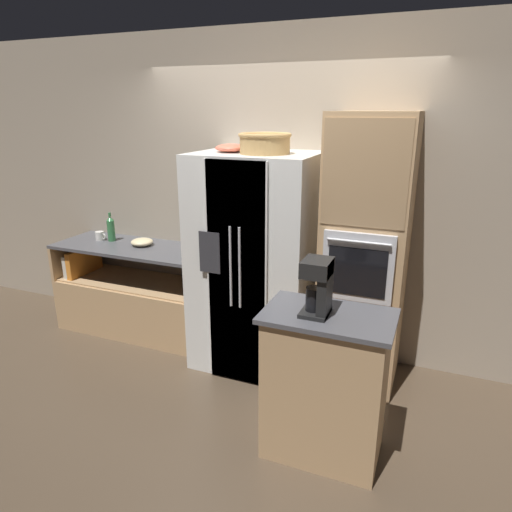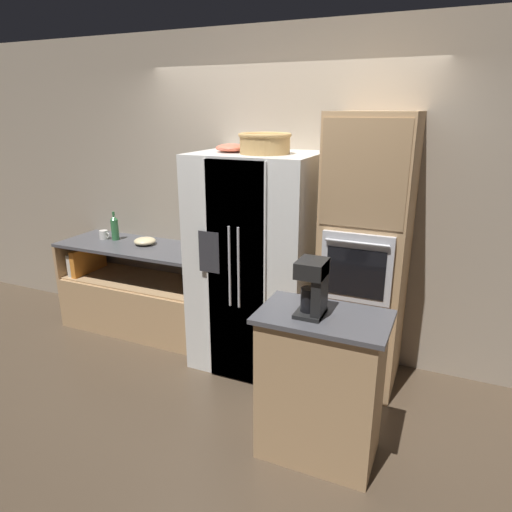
{
  "view_description": "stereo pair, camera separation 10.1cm",
  "coord_description": "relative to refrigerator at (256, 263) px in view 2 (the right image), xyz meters",
  "views": [
    {
      "loc": [
        1.29,
        -3.27,
        2.14
      ],
      "look_at": [
        -0.04,
        -0.0,
        1.0
      ],
      "focal_mm": 32.0,
      "sensor_mm": 36.0,
      "label": 1
    },
    {
      "loc": [
        1.39,
        -3.23,
        2.14
      ],
      "look_at": [
        -0.04,
        -0.0,
        1.0
      ],
      "focal_mm": 32.0,
      "sensor_mm": 36.0,
      "label": 2
    }
  ],
  "objects": [
    {
      "name": "ground_plane",
      "position": [
        0.07,
        -0.09,
        -0.91
      ],
      "size": [
        20.0,
        20.0,
        0.0
      ],
      "primitive_type": "plane",
      "color": "#4C3D2D"
    },
    {
      "name": "wall_back",
      "position": [
        0.07,
        0.43,
        0.49
      ],
      "size": [
        12.0,
        0.06,
        2.8
      ],
      "color": "tan",
      "rests_on": "ground_plane"
    },
    {
      "name": "counter_left",
      "position": [
        -1.33,
        0.09,
        -0.59
      ],
      "size": [
        1.57,
        0.62,
        0.88
      ],
      "color": "tan",
      "rests_on": "ground_plane"
    },
    {
      "name": "refrigerator",
      "position": [
        0.0,
        0.0,
        0.0
      ],
      "size": [
        0.98,
        0.83,
        1.81
      ],
      "color": "silver",
      "rests_on": "ground_plane"
    },
    {
      "name": "wall_oven",
      "position": [
        0.89,
        0.07,
        0.16
      ],
      "size": [
        0.61,
        0.71,
        2.13
      ],
      "color": "tan",
      "rests_on": "ground_plane"
    },
    {
      "name": "island_counter",
      "position": [
        0.84,
        -0.91,
        -0.41
      ],
      "size": [
        0.78,
        0.49,
        0.98
      ],
      "color": "tan",
      "rests_on": "ground_plane"
    },
    {
      "name": "wicker_basket",
      "position": [
        0.1,
        -0.06,
        0.99
      ],
      "size": [
        0.4,
        0.4,
        0.15
      ],
      "color": "tan",
      "rests_on": "refrigerator"
    },
    {
      "name": "fruit_bowl",
      "position": [
        -0.2,
        -0.03,
        0.94
      ],
      "size": [
        0.25,
        0.25,
        0.07
      ],
      "color": "#DB664C",
      "rests_on": "refrigerator"
    },
    {
      "name": "bottle_tall",
      "position": [
        -0.76,
        0.13,
        0.08
      ],
      "size": [
        0.07,
        0.07,
        0.24
      ],
      "color": "#33723F",
      "rests_on": "counter_left"
    },
    {
      "name": "bottle_short",
      "position": [
        -1.62,
        0.16,
        0.1
      ],
      "size": [
        0.07,
        0.07,
        0.29
      ],
      "color": "#33723F",
      "rests_on": "counter_left"
    },
    {
      "name": "mug",
      "position": [
        -1.75,
        0.14,
        0.02
      ],
      "size": [
        0.12,
        0.08,
        0.09
      ],
      "color": "silver",
      "rests_on": "counter_left"
    },
    {
      "name": "mixing_bowl",
      "position": [
        -1.24,
        0.14,
        0.01
      ],
      "size": [
        0.21,
        0.21,
        0.07
      ],
      "color": "beige",
      "rests_on": "counter_left"
    },
    {
      "name": "coffee_maker",
      "position": [
        0.78,
        -0.94,
        0.26
      ],
      "size": [
        0.16,
        0.2,
        0.34
      ],
      "color": "black",
      "rests_on": "island_counter"
    }
  ]
}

